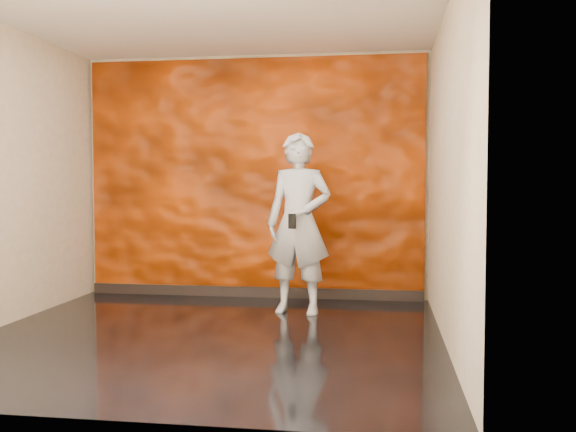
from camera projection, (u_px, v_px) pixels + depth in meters
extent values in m
cube|color=black|center=(209.00, 337.00, 5.56)|extent=(4.00, 4.00, 0.01)
cube|color=tan|center=(254.00, 177.00, 7.46)|extent=(4.00, 0.02, 2.80)
cube|color=tan|center=(109.00, 170.00, 3.51)|extent=(4.00, 0.02, 2.80)
cube|color=tan|center=(447.00, 174.00, 5.19)|extent=(0.02, 4.00, 2.80)
cube|color=white|center=(207.00, 8.00, 5.41)|extent=(4.00, 4.00, 0.01)
cube|color=#D04001|center=(254.00, 178.00, 7.42)|extent=(3.90, 0.06, 2.75)
cube|color=black|center=(253.00, 292.00, 7.45)|extent=(3.90, 0.04, 0.12)
imported|color=#9CA0AB|center=(299.00, 223.00, 6.52)|extent=(0.73, 0.54, 1.83)
cube|color=black|center=(292.00, 221.00, 6.25)|extent=(0.08, 0.04, 0.15)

